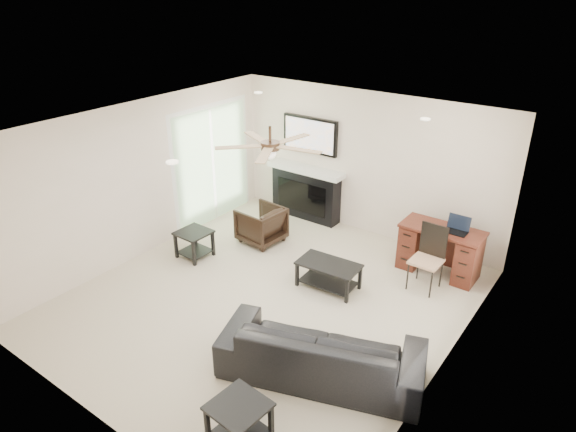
# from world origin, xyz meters

# --- Properties ---
(room_shell) EXTENTS (5.50, 5.54, 2.52)m
(room_shell) POSITION_xyz_m (0.19, 0.08, 1.68)
(room_shell) COLOR #BEB299
(room_shell) RESTS_ON ground
(sofa) EXTENTS (2.47, 1.58, 0.67)m
(sofa) POSITION_xyz_m (1.42, -0.83, 0.34)
(sofa) COLOR black
(sofa) RESTS_ON ground
(armchair) EXTENTS (0.75, 0.73, 0.63)m
(armchair) POSITION_xyz_m (-1.18, 1.32, 0.32)
(armchair) COLOR black
(armchair) RESTS_ON ground
(coffee_table) EXTENTS (0.93, 0.55, 0.40)m
(coffee_table) POSITION_xyz_m (0.52, 0.77, 0.20)
(coffee_table) COLOR black
(coffee_table) RESTS_ON ground
(end_table_near) EXTENTS (0.56, 0.56, 0.45)m
(end_table_near) POSITION_xyz_m (1.27, -2.08, 0.23)
(end_table_near) COLOR black
(end_table_near) RESTS_ON ground
(end_table_left) EXTENTS (0.51, 0.51, 0.45)m
(end_table_left) POSITION_xyz_m (-1.73, 0.27, 0.23)
(end_table_left) COLOR black
(end_table_left) RESTS_ON ground
(fireplace_unit) EXTENTS (1.52, 0.34, 1.91)m
(fireplace_unit) POSITION_xyz_m (-1.13, 2.58, 0.95)
(fireplace_unit) COLOR black
(fireplace_unit) RESTS_ON ground
(desk) EXTENTS (1.22, 0.56, 0.76)m
(desk) POSITION_xyz_m (1.67, 2.13, 0.38)
(desk) COLOR #3F160F
(desk) RESTS_ON ground
(desk_chair) EXTENTS (0.43, 0.45, 0.97)m
(desk_chair) POSITION_xyz_m (1.67, 1.58, 0.48)
(desk_chair) COLOR black
(desk_chair) RESTS_ON ground
(laptop) EXTENTS (0.33, 0.24, 0.23)m
(laptop) POSITION_xyz_m (1.87, 2.11, 0.88)
(laptop) COLOR black
(laptop) RESTS_ON desk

